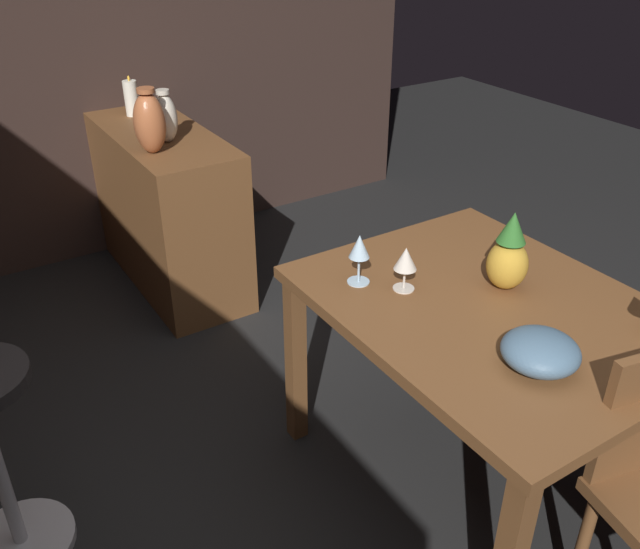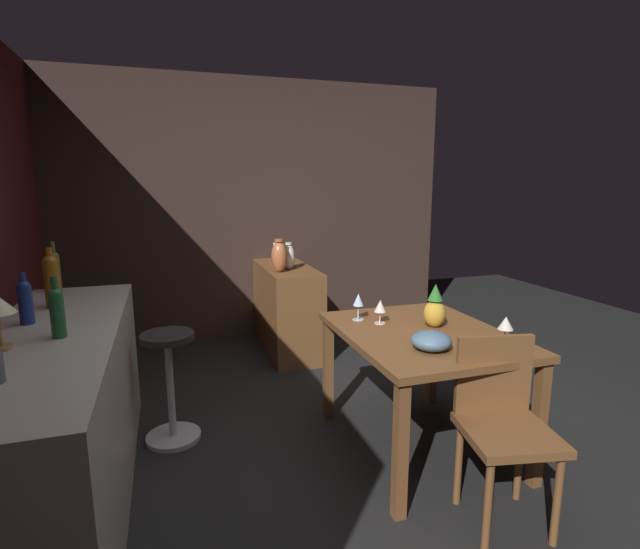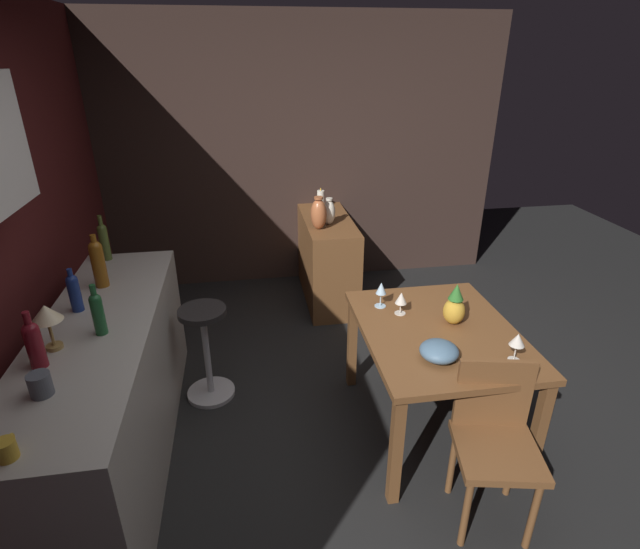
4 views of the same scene
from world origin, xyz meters
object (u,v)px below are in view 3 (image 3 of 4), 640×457
object	(u,v)px
cup_mustard	(93,241)
vase_copper	(433,143)
wine_bottle_cobalt	(39,209)
pillar_candle_short	(415,128)
chair_near_window	(612,418)
vase_brass	(405,127)
pineapple_centerpiece	(524,257)
bar_stool	(234,320)
wine_glass_right	(560,272)
cup_teal	(28,265)
sideboard_cabinet	(397,199)
wine_bottle_clear	(14,355)
wine_glass_center	(538,209)
wine_glass_left	(509,208)
counter_lamp	(149,232)
dining_table	(528,299)
pillar_candle_tall	(367,123)

from	to	relation	value
cup_mustard	vase_copper	distance (m)	2.26
wine_bottle_cobalt	pillar_candle_short	xyz separation A→B (m)	(1.74, -2.10, -0.15)
chair_near_window	vase_brass	bearing A→B (deg)	1.72
pineapple_centerpiece	vase_copper	bearing A→B (deg)	-4.50
pillar_candle_short	vase_copper	bearing A→B (deg)	174.06
chair_near_window	bar_stool	xyz separation A→B (m)	(1.13, 1.27, -0.14)
wine_glass_right	cup_teal	world-z (taller)	cup_teal
bar_stool	vase_brass	bearing A→B (deg)	-42.90
sideboard_cabinet	cup_teal	distance (m)	2.79
wine_bottle_clear	vase_brass	size ratio (longest dim) A/B	1.21
cup_mustard	pillar_candle_short	xyz separation A→B (m)	(1.89, -1.89, -0.06)
vase_copper	wine_bottle_clear	bearing A→B (deg)	141.38
wine_glass_center	cup_teal	distance (m)	2.25
wine_glass_right	vase_brass	xyz separation A→B (m)	(2.02, 0.03, 0.09)
bar_stool	wine_glass_left	distance (m)	1.44
vase_brass	counter_lamp	bearing A→B (deg)	140.30
wine_glass_left	pineapple_centerpiece	size ratio (longest dim) A/B	0.65
wine_glass_center	cup_teal	xyz separation A→B (m)	(-0.43, 2.21, 0.07)
wine_glass_left	dining_table	bearing A→B (deg)	166.49
chair_near_window	vase_brass	size ratio (longest dim) A/B	2.97
pineapple_centerpiece	wine_glass_right	bearing A→B (deg)	-160.11
chair_near_window	pillar_candle_tall	world-z (taller)	pillar_candle_tall
wine_glass_center	vase_brass	bearing A→B (deg)	11.08
wine_glass_right	counter_lamp	size ratio (longest dim) A/B	0.84
bar_stool	pillar_candle_short	size ratio (longest dim) A/B	4.03
pillar_candle_short	pillar_candle_tall	bearing A→B (deg)	54.65
dining_table	pillar_candle_short	xyz separation A→B (m)	(2.10, -0.14, 0.23)
cup_teal	counter_lamp	distance (m)	0.45
pineapple_centerpiece	wine_bottle_clear	xyz separation A→B (m)	(-0.76, 1.73, 0.21)
dining_table	pillar_candle_tall	bearing A→B (deg)	4.00
wine_glass_center	vase_brass	size ratio (longest dim) A/B	0.58
wine_bottle_cobalt	bar_stool	bearing A→B (deg)	-75.53
wine_bottle_cobalt	wine_glass_right	bearing A→B (deg)	-105.14
wine_glass_center	wine_bottle_clear	distance (m)	2.39
pillar_candle_tall	counter_lamp	bearing A→B (deg)	149.18
wine_glass_center	vase_brass	distance (m)	1.40
wine_glass_center	cup_mustard	distance (m)	2.02
bar_stool	wine_glass_left	size ratio (longest dim) A/B	3.69
wine_glass_right	wine_glass_center	size ratio (longest dim) A/B	0.96
sideboard_cabinet	bar_stool	distance (m)	1.87
dining_table	bar_stool	distance (m)	1.37
vase_copper	wine_glass_right	bearing A→B (deg)	177.99
wine_glass_left	cup_mustard	size ratio (longest dim) A/B	1.56
vase_copper	sideboard_cabinet	bearing A→B (deg)	11.62
wine_glass_right	wine_bottle_cobalt	xyz separation A→B (m)	(0.54, 1.99, 0.18)
wine_glass_right	cup_mustard	xyz separation A→B (m)	(0.39, 1.77, 0.09)
wine_glass_left	counter_lamp	size ratio (longest dim) A/B	0.90
wine_bottle_clear	pineapple_centerpiece	bearing A→B (deg)	-66.16
pillar_candle_short	bar_stool	bearing A→B (deg)	138.80
dining_table	vase_copper	xyz separation A→B (m)	(1.55, -0.08, 0.26)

